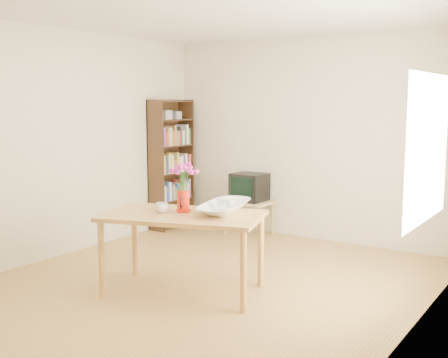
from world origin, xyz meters
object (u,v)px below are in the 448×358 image
Objects in this scene: mug at (162,208)px; bowl at (224,185)px; television at (250,187)px; table at (183,222)px; pitcher at (183,202)px.

bowl reaches higher than mug.
mug is at bearing -77.75° from television.
bowl is (0.27, 0.27, 0.33)m from table.
bowl is 1.26× the size of television.
television is at bearing 88.53° from table.
mug reaches higher than television.
bowl reaches higher than television.
bowl is at bearing -159.89° from mug.
pitcher reaches higher than mug.
table is 0.19m from pitcher.
bowl reaches higher than pitcher.
television is at bearing 80.44° from pitcher.
pitcher is at bearing -73.60° from television.
mug is (-0.19, -0.08, 0.13)m from table.
bowl reaches higher than table.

